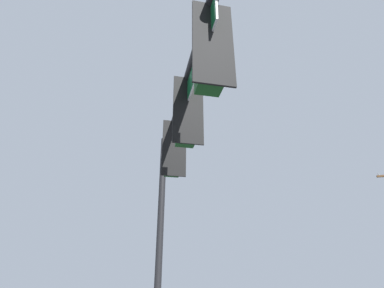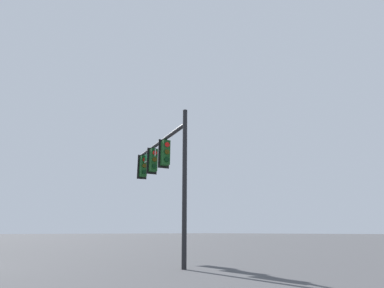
% 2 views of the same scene
% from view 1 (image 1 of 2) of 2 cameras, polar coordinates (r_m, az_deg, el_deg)
% --- Properties ---
extents(signal_pole_near, '(5.67, 1.65, 5.84)m').
position_cam_1_polar(signal_pole_near, '(5.87, -2.63, -0.23)').
color(signal_pole_near, black).
rests_on(signal_pole_near, ground_plane).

